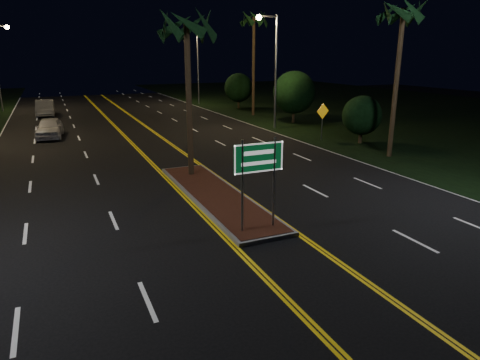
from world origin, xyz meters
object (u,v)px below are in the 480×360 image
streetlight_right_far (195,57)px  car_near (49,126)px  highway_sign (259,166)px  shrub_far (239,88)px  palm_median (186,26)px  shrub_near (362,115)px  palm_right_far (254,20)px  median_island (216,195)px  car_far (45,107)px  palm_right_near (403,13)px  shrub_mid (294,92)px  streetlight_right_mid (272,59)px  warning_sign (323,116)px

streetlight_right_far → car_near: (-17.03, -16.95, -4.80)m
highway_sign → shrub_far: (13.80, 33.20, -0.07)m
streetlight_right_far → palm_median: size_ratio=1.08×
palm_median → shrub_near: palm_median is taller
palm_right_far → median_island: bearing=-119.1°
shrub_far → car_far: bearing=174.2°
streetlight_right_far → shrub_near: (2.89, -28.00, -3.71)m
median_island → palm_right_far: (12.80, 23.00, 9.06)m
palm_right_near → shrub_mid: 15.11m
median_island → shrub_near: shrub_near is taller
shrub_mid → car_near: 20.53m
highway_sign → streetlight_right_mid: bearing=61.1°
palm_right_far → warning_sign: (-1.13, -13.95, -7.41)m
shrub_near → car_far: shrub_near is taller
median_island → streetlight_right_far: bearing=73.1°
streetlight_right_far → shrub_near: size_ratio=2.73×
streetlight_right_mid → car_far: bearing=137.1°
palm_right_near → shrub_mid: (1.50, 14.00, -5.49)m
highway_sign → car_far: size_ratio=0.58×
palm_right_near → shrub_mid: bearing=83.9°
shrub_mid → streetlight_right_far: bearing=100.7°
palm_median → car_far: 29.10m
palm_right_near → shrub_mid: size_ratio=2.01×
shrub_mid → palm_right_near: bearing=-96.1°
streetlight_right_mid → shrub_near: streetlight_right_mid is taller
palm_right_far → palm_right_near: bearing=-90.9°
palm_right_far → shrub_near: 17.56m
median_island → highway_sign: highway_sign is taller
median_island → warning_sign: warning_sign is taller
warning_sign → palm_median: bearing=-164.4°
palm_right_near → shrub_far: (1.30, 26.00, -5.88)m
palm_median → shrub_mid: 19.97m
shrub_mid → car_far: shrub_mid is taller
palm_right_near → streetlight_right_mid: bearing=98.9°
palm_right_far → streetlight_right_far: bearing=100.3°
highway_sign → palm_right_near: 15.55m
streetlight_right_mid → shrub_near: bearing=-70.2°
shrub_near → car_far: (-20.19, 24.10, -1.03)m
streetlight_right_far → palm_right_near: size_ratio=0.97×
highway_sign → palm_right_near: bearing=30.0°
palm_median → shrub_near: (13.50, 3.50, -5.33)m
car_near → palm_right_far: bearing=20.8°
shrub_mid → warning_sign: bearing=-106.4°
shrub_mid → shrub_far: size_ratio=1.17×
palm_right_near → shrub_far: 26.69m
highway_sign → warning_sign: highway_sign is taller
highway_sign → shrub_mid: 25.41m
palm_right_far → shrub_mid: 8.87m
shrub_near → shrub_far: size_ratio=0.83×
car_far → shrub_mid: bearing=-32.6°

